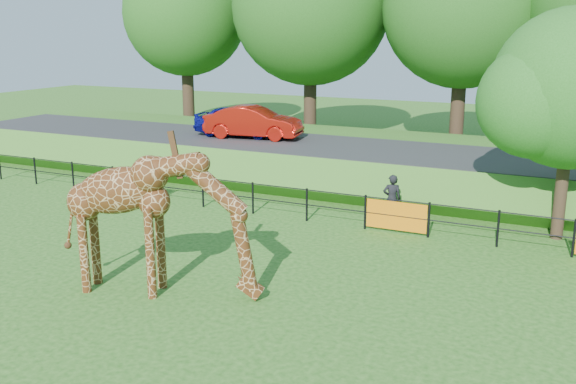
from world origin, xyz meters
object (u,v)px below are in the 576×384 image
(giraffe, at_px, (160,223))
(visitor, at_px, (392,199))
(car_blue, at_px, (238,121))
(tree_east, at_px, (575,95))
(car_red, at_px, (253,122))

(giraffe, distance_m, visitor, 8.54)
(car_blue, bearing_deg, tree_east, -114.18)
(car_blue, distance_m, tree_east, 14.87)
(car_blue, relative_size, tree_east, 0.59)
(car_red, xyz_separation_m, visitor, (7.93, -5.34, -1.32))
(giraffe, bearing_deg, car_blue, 98.09)
(giraffe, bearing_deg, tree_east, 31.19)
(giraffe, height_order, car_red, giraffe)
(giraffe, xyz_separation_m, car_blue, (-5.59, 13.40, 0.36))
(giraffe, distance_m, tree_east, 12.14)
(tree_east, bearing_deg, car_blue, 160.57)
(visitor, bearing_deg, tree_east, 164.90)
(car_red, distance_m, tree_east, 13.95)
(tree_east, bearing_deg, giraffe, -134.25)
(car_red, relative_size, tree_east, 0.63)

